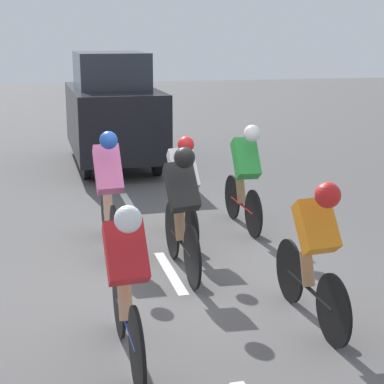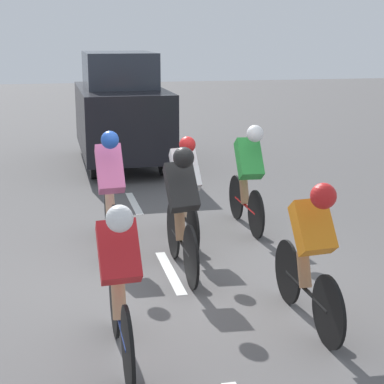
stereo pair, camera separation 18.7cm
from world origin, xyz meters
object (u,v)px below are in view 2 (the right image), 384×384
object	(u,v)px
cyclist_white	(185,187)
cyclist_pink	(110,188)
cyclist_black	(182,207)
support_car	(121,110)
cyclist_orange	(311,249)
cyclist_green	(248,174)
cyclist_red	(119,281)

from	to	relation	value
cyclist_white	cyclist_pink	size ratio (longest dim) A/B	0.94
cyclist_black	support_car	world-z (taller)	support_car
cyclist_white	cyclist_pink	distance (m)	0.97
cyclist_black	support_car	size ratio (longest dim) A/B	0.45
cyclist_pink	support_car	bearing A→B (deg)	-97.84
cyclist_pink	cyclist_white	bearing A→B (deg)	-178.66
cyclist_white	cyclist_orange	bearing A→B (deg)	103.35
support_car	cyclist_pink	bearing A→B (deg)	82.16
cyclist_green	cyclist_pink	size ratio (longest dim) A/B	0.94
cyclist_orange	support_car	size ratio (longest dim) A/B	0.44
cyclist_red	cyclist_pink	distance (m)	2.98
cyclist_orange	cyclist_pink	size ratio (longest dim) A/B	0.97
cyclist_green	cyclist_black	distance (m)	1.96
cyclist_green	cyclist_black	size ratio (longest dim) A/B	0.93
cyclist_black	cyclist_red	xyz separation A→B (m)	(0.92, 1.95, -0.05)
cyclist_orange	cyclist_white	distance (m)	2.72
cyclist_green	cyclist_orange	bearing A→B (deg)	83.26
cyclist_green	cyclist_white	size ratio (longest dim) A/B	1.00
cyclist_red	cyclist_black	bearing A→B (deg)	-115.22
cyclist_orange	cyclist_green	xyz separation A→B (m)	(-0.37, -3.10, 0.04)
cyclist_red	support_car	size ratio (longest dim) A/B	0.45
cyclist_red	support_car	distance (m)	8.54
support_car	cyclist_green	bearing A→B (deg)	103.47
cyclist_red	cyclist_pink	size ratio (longest dim) A/B	1.01
cyclist_orange	cyclist_black	xyz separation A→B (m)	(0.89, -1.60, 0.03)
cyclist_green	cyclist_white	distance (m)	1.09
cyclist_orange	cyclist_black	distance (m)	1.83
cyclist_orange	cyclist_white	world-z (taller)	cyclist_white
cyclist_green	cyclist_red	bearing A→B (deg)	57.73
cyclist_white	cyclist_black	bearing A→B (deg)	75.79
cyclist_pink	cyclist_black	bearing A→B (deg)	124.52
cyclist_red	cyclist_pink	bearing A→B (deg)	-94.15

